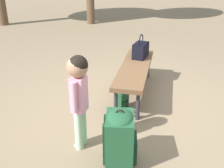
{
  "coord_description": "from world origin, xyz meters",
  "views": [
    {
      "loc": [
        2.99,
        1.3,
        1.85
      ],
      "look_at": [
        0.28,
        -0.13,
        0.45
      ],
      "focal_mm": 43.99,
      "sensor_mm": 36.0,
      "label": 1
    }
  ],
  "objects": [
    {
      "name": "ground_plane",
      "position": [
        0.0,
        0.0,
        0.0
      ],
      "size": [
        40.0,
        40.0,
        0.0
      ],
      "primitive_type": "plane",
      "color": "#7F6B51",
      "rests_on": "ground"
    },
    {
      "name": "park_bench",
      "position": [
        -0.43,
        -0.12,
        0.39
      ],
      "size": [
        1.65,
        0.82,
        0.45
      ],
      "color": "brown",
      "rests_on": "ground"
    },
    {
      "name": "child_standing",
      "position": [
        0.99,
        -0.13,
        0.69
      ],
      "size": [
        0.28,
        0.21,
        1.03
      ],
      "color": "#B2D8B2",
      "rests_on": "ground"
    },
    {
      "name": "handbag",
      "position": [
        -0.81,
        -0.2,
        0.58
      ],
      "size": [
        0.33,
        0.21,
        0.37
      ],
      "color": "black",
      "rests_on": "park_bench"
    },
    {
      "name": "backpack_large",
      "position": [
        1.03,
        0.35,
        0.3
      ],
      "size": [
        0.43,
        0.4,
        0.6
      ],
      "color": "#1E4C2D",
      "rests_on": "ground"
    },
    {
      "name": "backpack_small",
      "position": [
        0.07,
        -0.09,
        0.14
      ],
      "size": [
        0.19,
        0.17,
        0.28
      ],
      "color": "#1E4C2D",
      "rests_on": "ground"
    }
  ]
}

